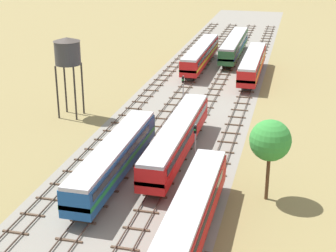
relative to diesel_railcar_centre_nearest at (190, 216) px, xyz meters
name	(u,v)px	position (x,y,z in m)	size (l,w,h in m)	color
ground_plane	(193,99)	(-7.28, 37.46, -2.60)	(480.00, 480.00, 0.00)	olive
ballast_bed	(193,99)	(-7.28, 37.46, -2.59)	(18.57, 176.00, 0.01)	gray
track_far_left	(148,93)	(-14.57, 38.46, -2.46)	(2.40, 126.00, 0.29)	#47382D
track_left	(179,95)	(-9.71, 38.46, -2.46)	(2.40, 126.00, 0.29)	#47382D
track_centre_left	(211,97)	(-4.86, 38.46, -2.46)	(2.40, 126.00, 0.29)	#47382D
track_centre	(243,100)	(0.00, 38.46, -2.46)	(2.40, 126.00, 0.29)	#47382D
diesel_railcar_centre_nearest	(190,216)	(0.00, 0.00, 0.00)	(2.96, 20.50, 3.80)	red
diesel_railcar_left_near	(114,157)	(-9.71, 9.36, 0.00)	(2.96, 20.50, 3.80)	#194C8C
passenger_coach_centre_left_mid	(177,136)	(-4.86, 16.14, 0.02)	(2.96, 22.00, 3.80)	red
diesel_railcar_centre_midfar	(252,63)	(0.00, 50.98, 0.00)	(2.96, 20.50, 3.80)	red
passenger_coach_left_far	(201,54)	(-9.71, 55.65, 0.02)	(2.96, 22.00, 3.80)	red
passenger_coach_centre_left_farther	(234,45)	(-4.86, 64.63, 0.02)	(2.96, 22.00, 3.80)	#286638
water_tower	(67,52)	(-21.90, 26.25, 6.18)	(3.54, 3.54, 10.75)	#2D2826
signal_post_nearest	(195,140)	(-2.43, 14.26, 0.55)	(0.28, 0.47, 4.92)	gray
signal_post_near	(183,90)	(-7.28, 30.15, 0.93)	(0.28, 0.47, 5.56)	gray
lineside_tree_1	(270,141)	(5.49, 9.15, 3.38)	(3.84, 3.84, 7.93)	#4C331E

